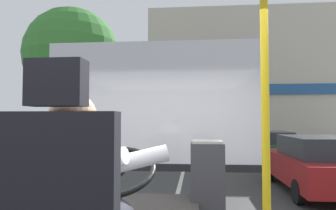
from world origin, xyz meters
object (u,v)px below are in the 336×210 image
(handrail_pole, at_px, (265,106))
(parked_car_green, at_px, (268,146))
(fare_box, at_px, (207,194))
(parked_car_red, at_px, (316,163))
(parked_car_silver, at_px, (249,139))
(bus_driver, at_px, (78,201))

(handrail_pole, bearing_deg, parked_car_green, 77.23)
(fare_box, height_order, parked_car_red, fare_box)
(parked_car_red, distance_m, parked_car_silver, 10.65)
(handrail_pole, bearing_deg, parked_car_red, 67.80)
(bus_driver, height_order, handrail_pole, handrail_pole)
(fare_box, xyz_separation_m, parked_car_silver, (3.09, 16.53, -0.55))
(fare_box, relative_size, parked_car_red, 0.21)
(handrail_pole, distance_m, parked_car_green, 12.64)
(parked_car_green, bearing_deg, bus_driver, -106.30)
(fare_box, distance_m, parked_car_green, 11.84)
(parked_car_silver, bearing_deg, handrail_pole, -99.15)
(fare_box, bearing_deg, bus_driver, -117.31)
(parked_car_green, bearing_deg, parked_car_red, -90.36)
(handrail_pole, distance_m, parked_car_red, 7.37)
(parked_car_red, height_order, parked_car_silver, parked_car_red)
(parked_car_red, distance_m, parked_car_green, 5.54)
(bus_driver, bearing_deg, parked_car_red, 62.72)
(parked_car_red, height_order, parked_car_green, parked_car_red)
(fare_box, height_order, parked_car_silver, fare_box)
(parked_car_green, bearing_deg, handrail_pole, -102.77)
(handrail_pole, xyz_separation_m, fare_box, (-0.29, 0.85, -0.68))
(parked_car_red, bearing_deg, handrail_pole, -112.20)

